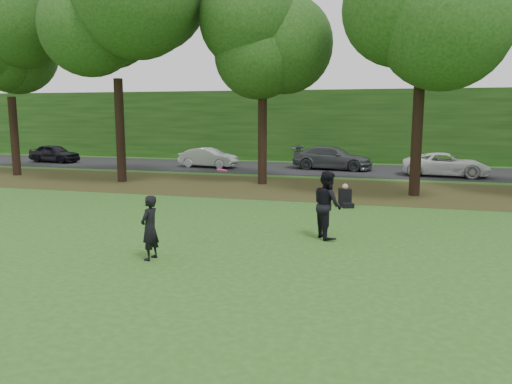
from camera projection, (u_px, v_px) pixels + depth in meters
ground at (231, 282)px, 10.25m from camera, size 120.00×120.00×0.00m
leaf_litter at (321, 189)px, 22.62m from camera, size 60.00×7.00×0.01m
street at (340, 170)px, 30.23m from camera, size 70.00×7.00×0.02m
far_hedge at (350, 126)px, 35.55m from camera, size 70.00×3.00×5.00m
player_left at (150, 228)px, 11.70m from camera, size 0.43×0.60×1.54m
player_right at (327, 205)px, 13.71m from camera, size 1.07×1.14×1.87m
parked_cars at (332, 160)px, 29.54m from camera, size 38.18×4.11×1.39m
frisbee at (222, 170)px, 12.27m from camera, size 0.34×0.33×0.11m
seated_person at (345, 198)px, 18.50m from camera, size 0.65×0.83×0.83m
tree_line at (317, 9)px, 21.41m from camera, size 55.30×7.90×12.31m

